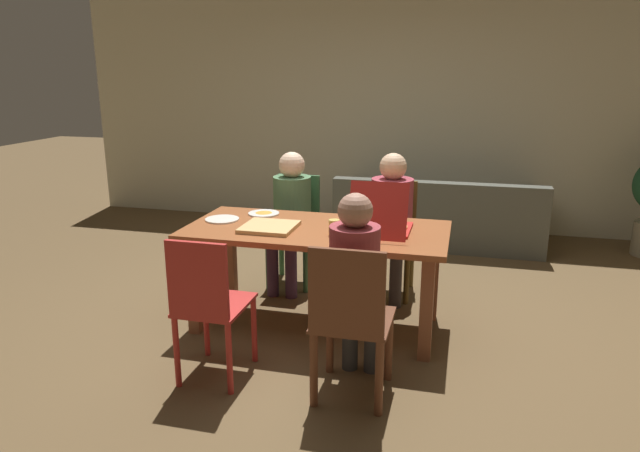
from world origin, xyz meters
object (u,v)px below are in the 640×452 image
at_px(couch, 438,220).
at_px(chair_0, 392,235).
at_px(chair_2, 295,228).
at_px(person_2, 290,209).
at_px(person_0, 391,213).
at_px(chair_1, 350,320).
at_px(pizza_box_0, 269,227).
at_px(person_1, 356,277).
at_px(drinking_glass_1, 363,234).
at_px(plate_1, 222,219).
at_px(dining_table, 317,242).
at_px(pizza_box_1, 382,224).
at_px(drinking_glass_0, 334,227).
at_px(plate_0, 264,213).
at_px(chair_3, 208,302).

bearing_deg(couch, chair_0, -101.70).
distance_m(chair_2, person_2, 0.25).
bearing_deg(chair_2, person_2, -90.00).
bearing_deg(person_0, chair_2, 169.83).
relative_size(chair_1, person_2, 0.81).
bearing_deg(chair_1, pizza_box_0, 132.78).
bearing_deg(person_1, drinking_glass_1, 95.39).
bearing_deg(plate_1, dining_table, -2.47).
height_order(person_0, pizza_box_0, person_0).
bearing_deg(drinking_glass_1, plate_1, 163.65).
xyz_separation_m(pizza_box_1, drinking_glass_0, (-0.31, -0.15, -0.00)).
relative_size(dining_table, chair_2, 1.97).
height_order(person_2, drinking_glass_0, person_2).
height_order(drinking_glass_0, couch, drinking_glass_0).
xyz_separation_m(pizza_box_0, plate_1, (-0.42, 0.14, -0.01)).
bearing_deg(plate_0, person_1, -48.50).
xyz_separation_m(chair_0, plate_1, (-1.18, -0.83, 0.27)).
distance_m(chair_3, pizza_box_1, 1.33).
height_order(pizza_box_1, plate_1, pizza_box_1).
height_order(dining_table, drinking_glass_1, drinking_glass_1).
bearing_deg(chair_1, person_1, 90.00).
bearing_deg(drinking_glass_0, person_1, -66.54).
relative_size(chair_3, plate_1, 3.67).
xyz_separation_m(chair_3, pizza_box_0, (0.11, 0.82, 0.25)).
xyz_separation_m(dining_table, drinking_glass_0, (0.16, -0.15, 0.16)).
xyz_separation_m(chair_1, plate_1, (-1.18, 0.96, 0.26)).
xyz_separation_m(chair_3, plate_1, (-0.32, 0.96, 0.24)).
xyz_separation_m(chair_2, couch, (1.17, 1.49, -0.23)).
relative_size(person_0, pizza_box_0, 3.26).
bearing_deg(pizza_box_0, plate_0, 114.94).
bearing_deg(drinking_glass_1, pizza_box_1, 76.38).
relative_size(chair_1, chair_3, 1.03).
relative_size(chair_0, person_2, 0.80).
distance_m(person_1, chair_3, 0.89).
height_order(chair_2, couch, chair_2).
relative_size(chair_0, person_1, 0.78).
distance_m(person_0, pizza_box_1, 0.72).
height_order(person_1, chair_2, person_1).
distance_m(chair_0, person_1, 1.65).
height_order(chair_0, drinking_glass_0, chair_0).
height_order(chair_0, plate_1, chair_0).
height_order(pizza_box_0, plate_0, same).
bearing_deg(plate_1, couch, 57.38).
relative_size(chair_1, plate_1, 3.77).
distance_m(pizza_box_0, drinking_glass_0, 0.48).
bearing_deg(person_1, couch, 84.33).
distance_m(chair_2, pizza_box_0, 1.03).
distance_m(chair_1, person_1, 0.25).
distance_m(pizza_box_0, pizza_box_1, 0.80).
distance_m(person_2, drinking_glass_0, 1.06).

